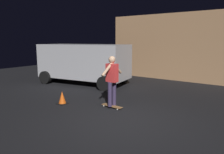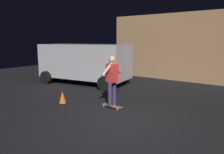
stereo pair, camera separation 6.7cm
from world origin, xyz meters
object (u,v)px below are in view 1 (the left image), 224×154
object	(u,v)px
parked_van	(84,61)
skater	(112,77)
traffic_cone	(62,98)
skateboard_ridden	(112,106)

from	to	relation	value
parked_van	skater	world-z (taller)	parked_van
traffic_cone	parked_van	bearing A→B (deg)	121.70
traffic_cone	skateboard_ridden	bearing A→B (deg)	22.40
skater	traffic_cone	distance (m)	2.00
skateboard_ridden	skater	world-z (taller)	skater
parked_van	skateboard_ridden	size ratio (longest dim) A/B	6.12
skateboard_ridden	skater	distance (m)	0.98
parked_van	traffic_cone	distance (m)	3.87
parked_van	traffic_cone	size ratio (longest dim) A/B	10.53
parked_van	skateboard_ridden	xyz separation A→B (m)	(3.66, -2.49, -1.11)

